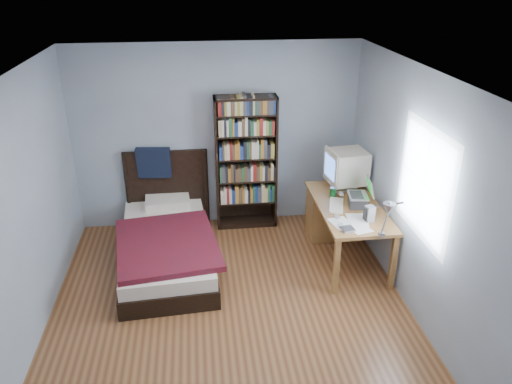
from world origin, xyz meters
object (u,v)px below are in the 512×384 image
laptop (359,198)px  speaker (370,214)px  bookshelf (246,163)px  keyboard (336,206)px  desk (338,213)px  crt_monitor (346,167)px  soda_can (333,193)px  desk_lamp (388,211)px  bed (167,241)px

laptop → speaker: (-0.00, -0.39, -0.01)m
bookshelf → speaker: bearing=-50.1°
keyboard → speaker: bearing=-40.3°
desk → laptop: (0.11, -0.46, 0.42)m
crt_monitor → laptop: 0.56m
crt_monitor → laptop: bearing=-88.0°
keyboard → soda_can: size_ratio=3.04×
speaker → soda_can: speaker is taller
desk → crt_monitor: 0.62m
desk_lamp → keyboard: bearing=98.6°
soda_can → desk: bearing=54.4°
speaker → crt_monitor: bearing=78.9°
desk → keyboard: (-0.16, -0.44, 0.33)m
bookshelf → bed: bookshelf is taller
speaker → soda_can: (-0.25, 0.65, -0.03)m
keyboard → soda_can: bearing=102.6°
desk_lamp → soda_can: desk_lamp is taller
laptop → desk_lamp: 1.17m
desk → soda_can: size_ratio=11.42×
laptop → bookshelf: size_ratio=0.20×
keyboard → desk_lamp: bearing=-64.7°
desk → desk_lamp: size_ratio=2.51×
desk_lamp → bed: size_ratio=0.28×
soda_can → bookshelf: 1.29m
soda_can → bed: 2.14m
speaker → desk_lamp: bearing=-109.8°
bed → soda_can: bearing=-0.4°
crt_monitor → bookshelf: bookshelf is taller
crt_monitor → soda_can: crt_monitor is taller
desk → crt_monitor: (0.09, 0.06, 0.61)m
speaker → bed: (-2.31, 0.66, -0.57)m
desk_lamp → speaker: desk_lamp is taller
desk → bed: bearing=-175.2°
laptop → desk_lamp: size_ratio=0.59×
laptop → speaker: size_ratio=1.91×
desk → soda_can: soda_can is taller
crt_monitor → desk_lamp: bearing=-92.8°
crt_monitor → desk_lamp: (-0.08, -1.62, 0.20)m
keyboard → bed: bed is taller
bed → desk: bearing=4.8°
crt_monitor → speaker: 0.93m
desk → speaker: size_ratio=8.17×
laptop → speaker: 0.39m
crt_monitor → speaker: (0.02, -0.91, -0.20)m
laptop → desk_lamp: desk_lamp is taller
bookshelf → desk_lamp: bearing=-62.4°
laptop → keyboard: (-0.27, 0.02, -0.09)m
keyboard → speaker: speaker is taller
laptop → crt_monitor: bearing=92.0°
desk_lamp → bookshelf: bearing=117.6°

